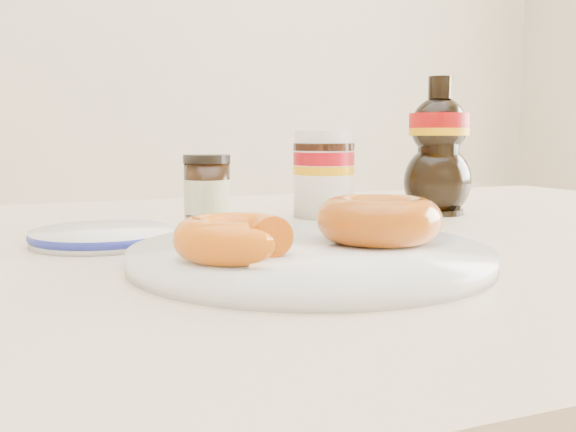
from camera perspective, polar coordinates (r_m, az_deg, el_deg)
name	(u,v)px	position (r m, az deg, el deg)	size (l,w,h in m)	color
dining_table	(313,308)	(0.72, 2.21, -8.15)	(1.40, 0.90, 0.75)	beige
plate	(310,255)	(0.54, 1.99, -3.44)	(0.30, 0.30, 0.02)	white
donut_bitten	(234,238)	(0.49, -4.82, -1.95)	(0.09, 0.09, 0.03)	orange
donut_whole	(379,219)	(0.57, 8.08, -0.31)	(0.11, 0.11, 0.04)	#AE4B0B
nutella_jar	(324,171)	(0.85, 3.19, 4.04)	(0.08, 0.08, 0.11)	white
syrup_bottle	(438,146)	(0.90, 13.23, 6.06)	(0.10, 0.08, 0.19)	black
dark_jar	(207,193)	(0.74, -7.18, 2.02)	(0.05, 0.05, 0.09)	black
blue_rim_saucer	(104,236)	(0.67, -16.05, -1.68)	(0.15, 0.15, 0.01)	white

